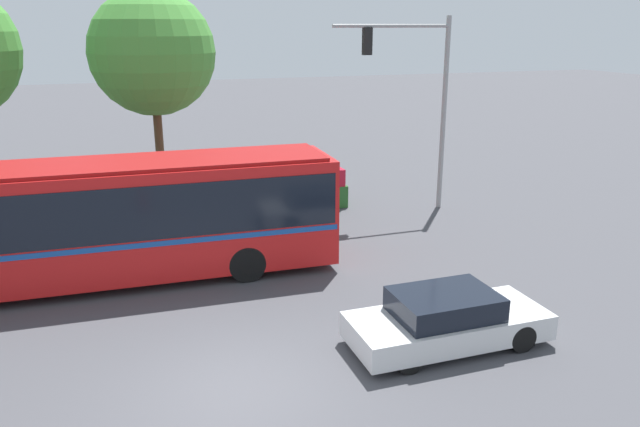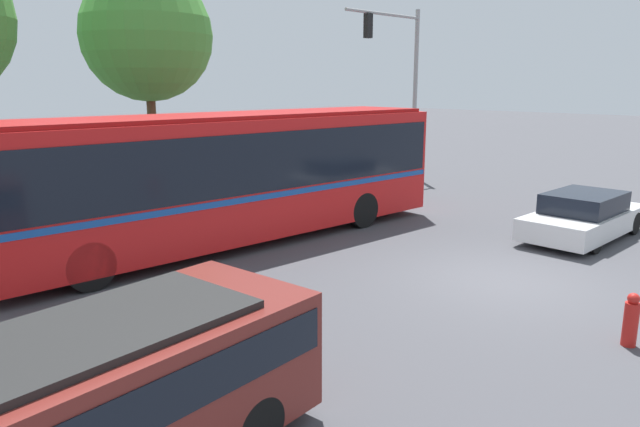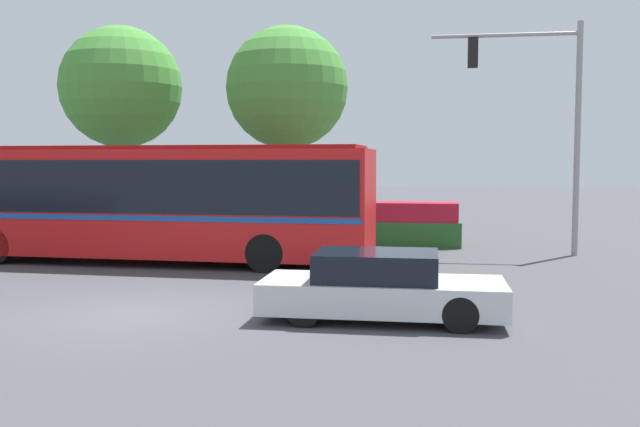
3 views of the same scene
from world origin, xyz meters
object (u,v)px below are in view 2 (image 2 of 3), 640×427
fire_hydrant (631,321)px  sedan_foreground (584,216)px  city_bus (233,170)px  traffic_light_pole (402,70)px  suv_left_lane (80,401)px  street_tree_centre (147,36)px

fire_hydrant → sedan_foreground: bearing=27.5°
city_bus → traffic_light_pole: 11.89m
city_bus → traffic_light_pole: size_ratio=1.77×
city_bus → fire_hydrant: 9.37m
suv_left_lane → traffic_light_pole: 20.66m
city_bus → street_tree_centre: bearing=-103.2°
fire_hydrant → street_tree_centre: bearing=85.2°
city_bus → sedan_foreground: city_bus is taller
suv_left_lane → street_tree_centre: (8.85, 14.66, 4.68)m
city_bus → suv_left_lane: bearing=46.9°
sedan_foreground → fire_hydrant: bearing=-152.3°
suv_left_lane → traffic_light_pole: traffic_light_pole is taller
suv_left_lane → street_tree_centre: bearing=52.8°
suv_left_lane → fire_hydrant: size_ratio=6.02×
city_bus → street_tree_centre: (2.20, 8.05, 3.81)m
traffic_light_pole → fire_hydrant: size_ratio=8.12×
suv_left_lane → fire_hydrant: suv_left_lane is taller
street_tree_centre → traffic_light_pole: bearing=-27.7°
city_bus → traffic_light_pole: bearing=-160.9°
city_bus → sedan_foreground: size_ratio=2.86×
suv_left_lane → traffic_light_pole: bearing=23.4°
sedan_foreground → suv_left_lane: (-13.46, -0.53, 0.41)m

